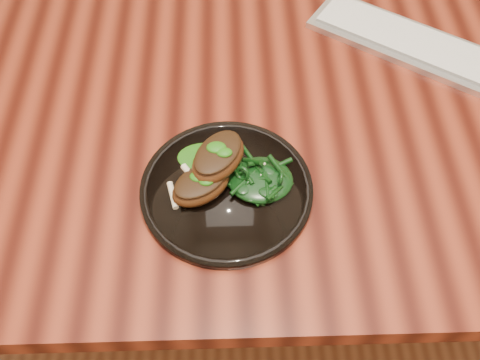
{
  "coord_description": "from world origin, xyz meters",
  "views": [
    {
      "loc": [
        -0.13,
        -0.63,
        1.44
      ],
      "look_at": [
        -0.11,
        -0.17,
        0.78
      ],
      "focal_mm": 40.0,
      "sensor_mm": 36.0,
      "label": 1
    }
  ],
  "objects_px": {
    "lamb_chop_front": "(200,185)",
    "keyboard": "(413,44)",
    "greens_heap": "(261,177)",
    "plate": "(227,189)",
    "desk": "(299,139)"
  },
  "relations": [
    {
      "from": "lamb_chop_front",
      "to": "keyboard",
      "type": "height_order",
      "value": "lamb_chop_front"
    },
    {
      "from": "lamb_chop_front",
      "to": "greens_heap",
      "type": "bearing_deg",
      "value": 9.01
    },
    {
      "from": "plate",
      "to": "keyboard",
      "type": "height_order",
      "value": "keyboard"
    },
    {
      "from": "plate",
      "to": "keyboard",
      "type": "xyz_separation_m",
      "value": [
        0.36,
        0.32,
        0.0
      ]
    },
    {
      "from": "plate",
      "to": "lamb_chop_front",
      "type": "height_order",
      "value": "lamb_chop_front"
    },
    {
      "from": "lamb_chop_front",
      "to": "greens_heap",
      "type": "distance_m",
      "value": 0.09
    },
    {
      "from": "greens_heap",
      "to": "keyboard",
      "type": "height_order",
      "value": "greens_heap"
    },
    {
      "from": "plate",
      "to": "lamb_chop_front",
      "type": "relative_size",
      "value": 2.38
    },
    {
      "from": "desk",
      "to": "lamb_chop_front",
      "type": "distance_m",
      "value": 0.28
    },
    {
      "from": "desk",
      "to": "plate",
      "type": "bearing_deg",
      "value": -128.37
    },
    {
      "from": "plate",
      "to": "greens_heap",
      "type": "distance_m",
      "value": 0.06
    },
    {
      "from": "lamb_chop_front",
      "to": "greens_heap",
      "type": "relative_size",
      "value": 1.12
    },
    {
      "from": "keyboard",
      "to": "desk",
      "type": "bearing_deg",
      "value": -145.7
    },
    {
      "from": "greens_heap",
      "to": "keyboard",
      "type": "distance_m",
      "value": 0.44
    },
    {
      "from": "desk",
      "to": "plate",
      "type": "relative_size",
      "value": 6.03
    }
  ]
}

